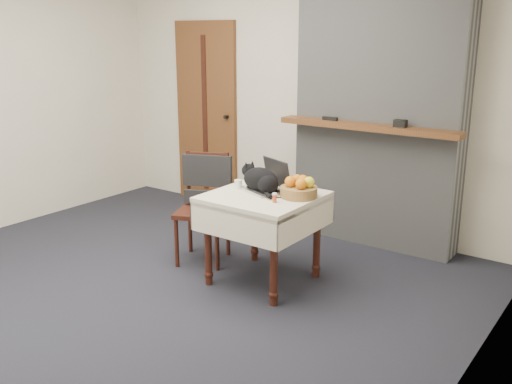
# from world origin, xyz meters

# --- Properties ---
(ground) EXTENTS (4.50, 4.50, 0.00)m
(ground) POSITION_xyz_m (0.00, 0.00, 0.00)
(ground) COLOR black
(ground) RESTS_ON ground
(room_shell) EXTENTS (4.52, 4.01, 2.61)m
(room_shell) POSITION_xyz_m (0.00, 0.46, 1.76)
(room_shell) COLOR beige
(room_shell) RESTS_ON ground
(door) EXTENTS (0.82, 0.10, 2.00)m
(door) POSITION_xyz_m (-1.20, 1.97, 1.00)
(door) COLOR brown
(door) RESTS_ON ground
(chimney) EXTENTS (1.62, 0.48, 2.60)m
(chimney) POSITION_xyz_m (0.90, 1.85, 1.30)
(chimney) COLOR gray
(chimney) RESTS_ON ground
(side_table) EXTENTS (0.78, 0.78, 0.70)m
(side_table) POSITION_xyz_m (0.59, 0.53, 0.59)
(side_table) COLOR #36170E
(side_table) RESTS_ON ground
(laptop) EXTENTS (0.40, 0.38, 0.24)m
(laptop) POSITION_xyz_m (0.56, 0.64, 0.76)
(laptop) COLOR #B7B7BC
(laptop) RESTS_ON side_table
(cat) EXTENTS (0.41, 0.28, 0.21)m
(cat) POSITION_xyz_m (0.54, 0.58, 0.79)
(cat) COLOR black
(cat) RESTS_ON side_table
(cream_jar) EXTENTS (0.06, 0.06, 0.07)m
(cream_jar) POSITION_xyz_m (0.34, 0.55, 0.73)
(cream_jar) COLOR white
(cream_jar) RESTS_ON side_table
(pill_bottle) EXTENTS (0.03, 0.03, 0.07)m
(pill_bottle) POSITION_xyz_m (0.78, 0.41, 0.74)
(pill_bottle) COLOR #B64116
(pill_bottle) RESTS_ON side_table
(fruit_basket) EXTENTS (0.28, 0.28, 0.16)m
(fruit_basket) POSITION_xyz_m (0.84, 0.63, 0.76)
(fruit_basket) COLOR olive
(fruit_basket) RESTS_ON side_table
(desk_clutter) EXTENTS (0.16, 0.05, 0.01)m
(desk_clutter) POSITION_xyz_m (0.79, 0.61, 0.70)
(desk_clutter) COLOR black
(desk_clutter) RESTS_ON side_table
(chair) EXTENTS (0.54, 0.53, 0.91)m
(chair) POSITION_xyz_m (-0.09, 0.65, 0.58)
(chair) COLOR #36170E
(chair) RESTS_ON ground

